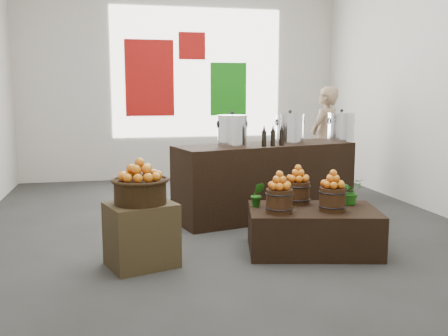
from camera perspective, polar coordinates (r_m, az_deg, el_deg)
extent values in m
plane|color=#31312F|center=(6.34, -0.58, -6.34)|extent=(7.00, 7.00, 0.00)
cube|color=beige|center=(9.59, -4.89, 10.77)|extent=(6.00, 0.04, 4.00)
cube|color=white|center=(9.61, -3.06, 10.78)|extent=(3.20, 0.02, 2.40)
cube|color=#A50F0C|center=(9.50, -8.50, 10.13)|extent=(0.90, 0.04, 1.40)
cube|color=#177812|center=(9.71, 0.50, 9.00)|extent=(0.70, 0.04, 1.00)
cube|color=#A50F0C|center=(9.62, -3.69, 13.76)|extent=(0.50, 0.04, 0.50)
cube|color=#473B21|center=(4.83, -9.42, -7.53)|extent=(0.73, 0.66, 0.61)
cylinder|color=black|center=(4.73, -9.55, -2.70)|extent=(0.49, 0.49, 0.22)
cube|color=black|center=(5.29, 10.10, -7.00)|extent=(1.45, 1.07, 0.45)
cylinder|color=#3D2510|center=(4.98, 6.32, -3.77)|extent=(0.26, 0.26, 0.24)
cylinder|color=#3D2510|center=(5.14, 12.28, -3.52)|extent=(0.26, 0.26, 0.24)
cylinder|color=#3D2510|center=(5.42, 8.41, -2.79)|extent=(0.26, 0.26, 0.24)
imported|color=#1A5912|center=(5.48, 14.22, -2.63)|extent=(0.31, 0.29, 0.28)
imported|color=#1A5912|center=(5.22, 3.85, -3.04)|extent=(0.17, 0.15, 0.26)
cube|color=black|center=(6.60, 4.68, -1.46)|extent=(2.49, 1.31, 0.97)
cylinder|color=silver|center=(6.28, 0.94, 4.21)|extent=(0.37, 0.37, 0.37)
cylinder|color=silver|center=(6.72, 7.52, 4.43)|extent=(0.37, 0.37, 0.37)
cylinder|color=silver|center=(7.23, 13.23, 4.57)|extent=(0.37, 0.37, 0.37)
imported|color=#927559|center=(8.39, 11.41, 3.20)|extent=(0.75, 0.72, 1.74)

